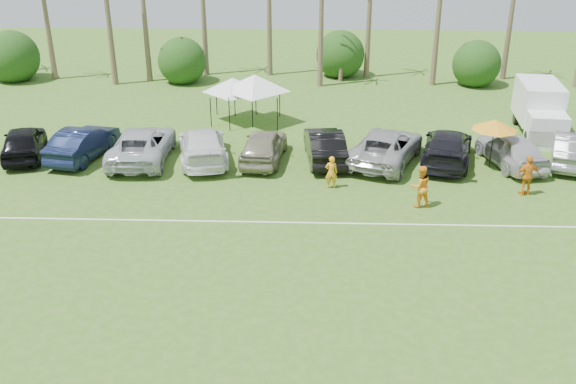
{
  "coord_description": "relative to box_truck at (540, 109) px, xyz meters",
  "views": [
    {
      "loc": [
        3.69,
        -10.47,
        12.5
      ],
      "look_at": [
        2.84,
        13.64,
        1.6
      ],
      "focal_mm": 40.0,
      "sensor_mm": 36.0,
      "label": 1
    }
  ],
  "objects": [
    {
      "name": "field_lines",
      "position": [
        -17.1,
        -18.02,
        -1.56
      ],
      "size": [
        80.0,
        12.1,
        0.01
      ],
      "color": "white",
      "rests_on": "ground"
    },
    {
      "name": "bush_tree_0",
      "position": [
        -36.1,
        12.98,
        0.23
      ],
      "size": [
        4.0,
        4.0,
        4.0
      ],
      "color": "brown",
      "rests_on": "ground"
    },
    {
      "name": "bush_tree_1",
      "position": [
        -23.1,
        12.98,
        0.23
      ],
      "size": [
        4.0,
        4.0,
        4.0
      ],
      "color": "brown",
      "rests_on": "ground"
    },
    {
      "name": "bush_tree_2",
      "position": [
        -11.1,
        12.98,
        0.23
      ],
      "size": [
        4.0,
        4.0,
        4.0
      ],
      "color": "brown",
      "rests_on": "ground"
    },
    {
      "name": "bush_tree_3",
      "position": [
        -1.1,
        12.98,
        0.23
      ],
      "size": [
        4.0,
        4.0,
        4.0
      ],
      "color": "brown",
      "rests_on": "ground"
    },
    {
      "name": "sideline_player_a",
      "position": [
        -12.35,
        -8.26,
        -0.76
      ],
      "size": [
        0.59,
        0.39,
        1.61
      ],
      "primitive_type": "imported",
      "rotation": [
        0.0,
        0.0,
        3.14
      ],
      "color": "#F8A31B",
      "rests_on": "ground"
    },
    {
      "name": "sideline_player_b",
      "position": [
        -8.44,
        -10.18,
        -0.6
      ],
      "size": [
        1.11,
        0.97,
        1.95
      ],
      "primitive_type": "imported",
      "rotation": [
        0.0,
        0.0,
        3.43
      ],
      "color": "orange",
      "rests_on": "ground"
    },
    {
      "name": "sideline_player_c",
      "position": [
        -3.27,
        -8.74,
        -0.6
      ],
      "size": [
        1.21,
        0.67,
        1.94
      ],
      "primitive_type": "imported",
      "rotation": [
        0.0,
        0.0,
        3.33
      ],
      "color": "orange",
      "rests_on": "ground"
    },
    {
      "name": "box_truck",
      "position": [
        0.0,
        0.0,
        0.0
      ],
      "size": [
        2.76,
        5.89,
        2.93
      ],
      "rotation": [
        0.0,
        0.0,
        -0.11
      ],
      "color": "white",
      "rests_on": "ground"
    },
    {
      "name": "canopy_tent_left",
      "position": [
        -18.15,
        1.97,
        1.16
      ],
      "size": [
        3.94,
        3.94,
        3.19
      ],
      "color": "black",
      "rests_on": "ground"
    },
    {
      "name": "canopy_tent_right",
      "position": [
        -16.77,
        1.48,
        1.5
      ],
      "size": [
        4.42,
        4.42,
        3.58
      ],
      "color": "black",
      "rests_on": "ground"
    },
    {
      "name": "market_umbrella",
      "position": [
        -4.09,
        -5.37,
        0.74
      ],
      "size": [
        2.31,
        2.31,
        2.58
      ],
      "color": "black",
      "rests_on": "ground"
    },
    {
      "name": "parked_car_0",
      "position": [
        -28.67,
        -4.74,
        -0.71
      ],
      "size": [
        3.37,
        5.4,
        1.71
      ],
      "primitive_type": "imported",
      "rotation": [
        0.0,
        0.0,
        3.43
      ],
      "color": "black",
      "rests_on": "ground"
    },
    {
      "name": "parked_car_1",
      "position": [
        -25.46,
        -4.75,
        -0.71
      ],
      "size": [
        2.76,
        5.45,
        1.71
      ],
      "primitive_type": "imported",
      "rotation": [
        0.0,
        0.0,
        2.95
      ],
      "color": "#0F1834",
      "rests_on": "ground"
    },
    {
      "name": "parked_car_2",
      "position": [
        -22.25,
        -4.94,
        -0.71
      ],
      "size": [
        3.06,
        6.26,
        1.71
      ],
      "primitive_type": "imported",
      "rotation": [
        0.0,
        0.0,
        3.18
      ],
      "color": "#B9BCC2",
      "rests_on": "ground"
    },
    {
      "name": "parked_car_3",
      "position": [
        -19.03,
        -4.89,
        -0.71
      ],
      "size": [
        3.57,
        6.28,
        1.71
      ],
      "primitive_type": "imported",
      "rotation": [
        0.0,
        0.0,
        3.35
      ],
      "color": "white",
      "rests_on": "ground"
    },
    {
      "name": "parked_car_4",
      "position": [
        -15.82,
        -4.85,
        -0.71
      ],
      "size": [
        2.54,
        5.22,
        1.71
      ],
      "primitive_type": "imported",
      "rotation": [
        0.0,
        0.0,
        3.04
      ],
      "color": "gray",
      "rests_on": "ground"
    },
    {
      "name": "parked_car_5",
      "position": [
        -12.61,
        -4.66,
        -0.71
      ],
      "size": [
        2.34,
        5.36,
        1.71
      ],
      "primitive_type": "imported",
      "rotation": [
        0.0,
        0.0,
        3.24
      ],
      "color": "black",
      "rests_on": "ground"
    },
    {
      "name": "parked_car_6",
      "position": [
        -9.4,
        -4.79,
        -0.71
      ],
      "size": [
        4.92,
        6.78,
        1.71
      ],
      "primitive_type": "imported",
      "rotation": [
        0.0,
        0.0,
        2.76
      ],
      "color": "#A2A2A2",
      "rests_on": "ground"
    },
    {
      "name": "parked_car_7",
      "position": [
        -6.18,
        -4.66,
        -0.71
      ],
      "size": [
        3.8,
        6.32,
        1.71
      ],
      "primitive_type": "imported",
      "rotation": [
        0.0,
        0.0,
        2.89
      ],
      "color": "black",
      "rests_on": "ground"
    },
    {
      "name": "parked_car_8",
      "position": [
        -2.97,
        -5.01,
        -0.71
      ],
      "size": [
        3.02,
        5.34,
        1.71
      ],
      "primitive_type": "imported",
      "rotation": [
        0.0,
        0.0,
        3.35
      ],
      "color": "#BCBCBD",
      "rests_on": "ground"
    },
    {
      "name": "parked_car_9",
      "position": [
        0.24,
        -4.68,
        -0.71
      ],
      "size": [
        3.46,
        5.51,
        1.71
      ],
      "primitive_type": "imported",
      "rotation": [
        0.0,
        0.0,
        2.8
      ],
      "color": "slate",
      "rests_on": "ground"
    }
  ]
}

